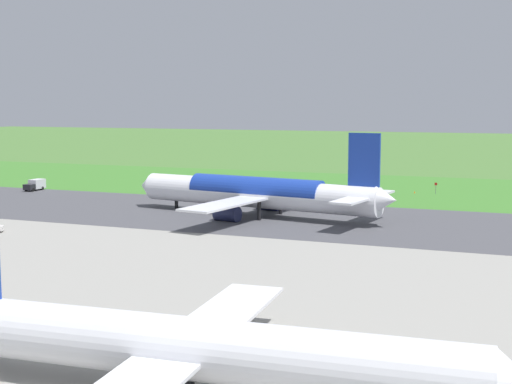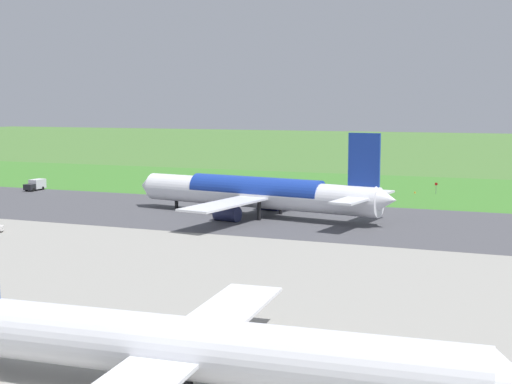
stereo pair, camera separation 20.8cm
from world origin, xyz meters
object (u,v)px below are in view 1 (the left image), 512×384
Objects in this scene: airliner_parked_mid at (186,346)px; service_truck_fuel at (35,185)px; no_stopping_sign at (436,187)px; airliner_main at (258,193)px; traffic_cone_orange at (415,192)px.

airliner_parked_mid is 130.06m from service_truck_fuel.
no_stopping_sign is (-90.05, -28.16, 0.16)m from service_truck_fuel.
no_stopping_sign is (-1.48, -123.37, -2.13)m from airliner_parked_mid.
traffic_cone_orange is (-21.61, -44.96, -4.08)m from airliner_main.
airliner_main is at bearing -72.34° from airliner_parked_mid.
service_truck_fuel is 94.35m from no_stopping_sign.
traffic_cone_orange is at bearing -161.94° from service_truck_fuel.
no_stopping_sign is at bearing -120.17° from airliner_main.
airliner_main is 50.05m from traffic_cone_orange.
airliner_parked_mid is 17.59× the size of no_stopping_sign.
airliner_main is at bearing 59.83° from no_stopping_sign.
airliner_main is 52.47m from no_stopping_sign.
airliner_main reaches higher than airliner_parked_mid.
traffic_cone_orange is at bearing -88.49° from airliner_parked_mid.
airliner_parked_mid reaches higher than service_truck_fuel.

